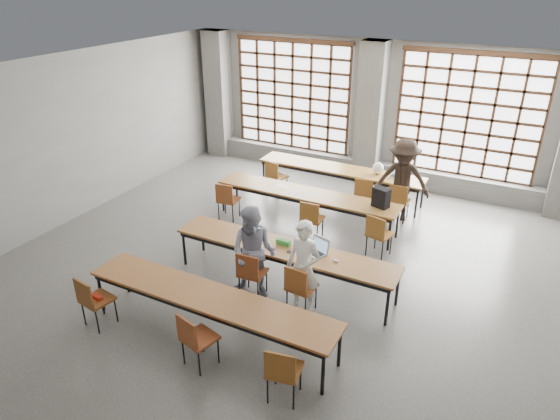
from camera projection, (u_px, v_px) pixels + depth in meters
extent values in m
plane|color=#4C4C49|center=(271.00, 278.00, 8.93)|extent=(11.00, 11.00, 0.00)
plane|color=silver|center=(269.00, 80.00, 7.40)|extent=(11.00, 11.00, 0.00)
plane|color=slate|center=(374.00, 111.00, 12.56)|extent=(10.00, 0.00, 10.00)
plane|color=slate|center=(56.00, 144.00, 10.24)|extent=(0.00, 11.00, 11.00)
cube|color=#52524F|center=(219.00, 95.00, 14.20)|extent=(0.60, 0.55, 3.50)
cube|color=#52524F|center=(371.00, 114.00, 12.33)|extent=(0.60, 0.55, 3.50)
cube|color=white|center=(294.00, 96.00, 13.41)|extent=(3.20, 0.02, 2.80)
cube|color=black|center=(292.00, 97.00, 13.34)|extent=(3.20, 0.05, 2.80)
cube|color=black|center=(292.00, 148.00, 13.98)|extent=(3.32, 0.07, 0.10)
cube|color=black|center=(293.00, 40.00, 12.71)|extent=(3.32, 0.07, 0.10)
cube|color=white|center=(468.00, 117.00, 11.54)|extent=(3.20, 0.02, 2.80)
cube|color=black|center=(467.00, 118.00, 11.48)|extent=(3.20, 0.05, 2.80)
cube|color=black|center=(458.00, 176.00, 12.11)|extent=(3.32, 0.07, 0.10)
cube|color=black|center=(478.00, 52.00, 10.84)|extent=(3.32, 0.07, 0.10)
cube|color=#52524F|center=(367.00, 169.00, 13.05)|extent=(9.80, 0.35, 0.50)
cube|color=brown|center=(340.00, 169.00, 11.81)|extent=(4.00, 0.70, 0.04)
cube|color=black|center=(340.00, 171.00, 11.84)|extent=(3.90, 0.64, 0.08)
cylinder|color=black|center=(264.00, 174.00, 12.54)|extent=(0.05, 0.05, 0.69)
cylinder|color=black|center=(274.00, 166.00, 13.00)|extent=(0.05, 0.05, 0.69)
cylinder|color=black|center=(416.00, 203.00, 10.94)|extent=(0.05, 0.05, 0.69)
cylinder|color=black|center=(422.00, 194.00, 11.41)|extent=(0.05, 0.05, 0.69)
cube|color=brown|center=(306.00, 193.00, 10.53)|extent=(4.00, 0.70, 0.04)
cube|color=black|center=(306.00, 196.00, 10.56)|extent=(3.90, 0.64, 0.08)
cylinder|color=black|center=(223.00, 197.00, 11.26)|extent=(0.05, 0.05, 0.69)
cylinder|color=black|center=(237.00, 188.00, 11.72)|extent=(0.05, 0.05, 0.69)
cylinder|color=black|center=(389.00, 235.00, 9.67)|extent=(0.05, 0.05, 0.69)
cylinder|color=black|center=(397.00, 222.00, 10.13)|extent=(0.05, 0.05, 0.69)
cube|color=brown|center=(284.00, 248.00, 8.48)|extent=(4.00, 0.70, 0.04)
cube|color=black|center=(284.00, 251.00, 8.50)|extent=(3.90, 0.64, 0.08)
cylinder|color=black|center=(184.00, 248.00, 9.20)|extent=(0.05, 0.05, 0.69)
cylinder|color=black|center=(203.00, 235.00, 9.66)|extent=(0.05, 0.05, 0.69)
cylinder|color=black|center=(387.00, 307.00, 7.61)|extent=(0.05, 0.05, 0.69)
cylinder|color=black|center=(397.00, 287.00, 8.07)|extent=(0.05, 0.05, 0.69)
cube|color=brown|center=(209.00, 297.00, 7.22)|extent=(4.00, 0.70, 0.04)
cube|color=black|center=(210.00, 301.00, 7.24)|extent=(3.90, 0.64, 0.08)
cylinder|color=black|center=(101.00, 293.00, 7.94)|extent=(0.05, 0.05, 0.69)
cylinder|color=black|center=(126.00, 275.00, 8.40)|extent=(0.05, 0.05, 0.69)
cylinder|color=black|center=(323.00, 374.00, 6.35)|extent=(0.05, 0.05, 0.69)
cylinder|color=black|center=(340.00, 346.00, 6.81)|extent=(0.05, 0.05, 0.69)
cube|color=brown|center=(277.00, 177.00, 12.07)|extent=(0.50, 0.50, 0.04)
cube|color=brown|center=(272.00, 170.00, 11.83)|extent=(0.40, 0.12, 0.40)
cylinder|color=black|center=(277.00, 185.00, 12.17)|extent=(0.02, 0.02, 0.45)
cube|color=brown|center=(364.00, 194.00, 11.16)|extent=(0.49, 0.49, 0.04)
cube|color=brown|center=(364.00, 188.00, 10.88)|extent=(0.40, 0.11, 0.40)
cylinder|color=black|center=(363.00, 203.00, 11.25)|extent=(0.02, 0.02, 0.45)
cube|color=brown|center=(399.00, 201.00, 10.82)|extent=(0.43, 0.43, 0.04)
cube|color=brown|center=(398.00, 194.00, 10.56)|extent=(0.40, 0.04, 0.40)
cylinder|color=black|center=(398.00, 210.00, 10.92)|extent=(0.02, 0.02, 0.45)
cube|color=maroon|center=(229.00, 200.00, 10.87)|extent=(0.47, 0.47, 0.04)
cube|color=maroon|center=(224.00, 194.00, 10.60)|extent=(0.40, 0.08, 0.40)
cylinder|color=black|center=(229.00, 209.00, 10.97)|extent=(0.02, 0.02, 0.45)
cube|color=brown|center=(312.00, 219.00, 10.04)|extent=(0.45, 0.45, 0.04)
cube|color=brown|center=(309.00, 213.00, 9.78)|extent=(0.40, 0.06, 0.40)
cylinder|color=black|center=(312.00, 229.00, 10.14)|extent=(0.02, 0.02, 0.45)
cube|color=brown|center=(380.00, 234.00, 9.46)|extent=(0.50, 0.50, 0.04)
cube|color=brown|center=(375.00, 227.00, 9.22)|extent=(0.40, 0.11, 0.40)
cylinder|color=black|center=(379.00, 245.00, 9.56)|extent=(0.02, 0.02, 0.45)
cube|color=brown|center=(253.00, 272.00, 8.27)|extent=(0.45, 0.45, 0.04)
cube|color=brown|center=(247.00, 267.00, 8.01)|extent=(0.40, 0.06, 0.40)
cylinder|color=black|center=(253.00, 284.00, 8.37)|extent=(0.02, 0.02, 0.45)
cube|color=brown|center=(302.00, 287.00, 7.90)|extent=(0.46, 0.46, 0.04)
cube|color=brown|center=(296.00, 281.00, 7.65)|extent=(0.40, 0.07, 0.40)
cylinder|color=black|center=(302.00, 299.00, 8.00)|extent=(0.02, 0.02, 0.45)
cube|color=brown|center=(98.00, 300.00, 7.60)|extent=(0.48, 0.48, 0.04)
cube|color=brown|center=(83.00, 293.00, 7.35)|extent=(0.40, 0.09, 0.40)
cylinder|color=black|center=(100.00, 312.00, 7.70)|extent=(0.02, 0.02, 0.45)
cube|color=maroon|center=(200.00, 338.00, 6.81)|extent=(0.51, 0.51, 0.04)
cube|color=maroon|center=(187.00, 332.00, 6.58)|extent=(0.39, 0.13, 0.40)
cylinder|color=black|center=(201.00, 351.00, 6.91)|extent=(0.02, 0.02, 0.45)
cube|color=brown|center=(284.00, 370.00, 6.27)|extent=(0.49, 0.49, 0.04)
cube|color=brown|center=(280.00, 367.00, 6.00)|extent=(0.40, 0.10, 0.40)
cylinder|color=black|center=(284.00, 383.00, 6.37)|extent=(0.02, 0.02, 0.45)
imported|color=white|center=(304.00, 267.00, 7.79)|extent=(0.59, 0.40, 1.57)
imported|color=#171E46|center=(254.00, 253.00, 8.16)|extent=(0.87, 0.73, 1.62)
imported|color=black|center=(402.00, 180.00, 10.66)|extent=(1.30, 0.92, 1.82)
cube|color=#AFAFB4|center=(315.00, 253.00, 8.27)|extent=(0.43, 0.36, 0.02)
cube|color=black|center=(314.00, 253.00, 8.26)|extent=(0.34, 0.27, 0.00)
cube|color=#AFAFB4|center=(321.00, 244.00, 8.31)|extent=(0.36, 0.18, 0.26)
cube|color=#85AFE6|center=(320.00, 245.00, 8.31)|extent=(0.31, 0.15, 0.21)
cube|color=#BBBBC0|center=(397.00, 177.00, 11.28)|extent=(0.42, 0.35, 0.02)
cube|color=black|center=(397.00, 177.00, 11.27)|extent=(0.34, 0.25, 0.00)
cube|color=#BBBBC0|center=(401.00, 170.00, 11.32)|extent=(0.36, 0.16, 0.26)
cube|color=#8BB4F1|center=(400.00, 172.00, 11.32)|extent=(0.31, 0.13, 0.21)
ellipsoid|color=silver|center=(336.00, 260.00, 8.05)|extent=(0.10, 0.07, 0.04)
cube|color=#2D8931|center=(283.00, 242.00, 8.53)|extent=(0.25, 0.10, 0.09)
cube|color=black|center=(291.00, 252.00, 8.31)|extent=(0.13, 0.07, 0.01)
cube|color=white|center=(282.00, 187.00, 10.81)|extent=(0.31, 0.23, 0.00)
cube|color=white|center=(292.00, 191.00, 10.61)|extent=(0.36, 0.32, 0.00)
cube|color=white|center=(310.00, 193.00, 10.48)|extent=(0.33, 0.26, 0.00)
cube|color=black|center=(381.00, 198.00, 9.81)|extent=(0.37, 0.29, 0.40)
ellipsoid|color=white|center=(378.00, 168.00, 11.41)|extent=(0.27, 0.22, 0.29)
cube|color=#A72514|center=(97.00, 297.00, 7.58)|extent=(0.21, 0.11, 0.06)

